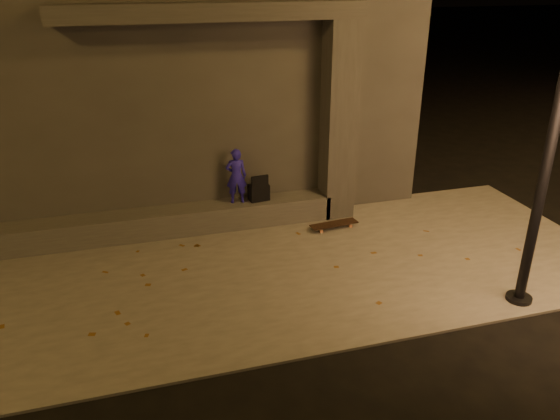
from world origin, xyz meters
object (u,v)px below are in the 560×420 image
object	(u,v)px
column	(339,122)
skateboarder	(236,176)
backpack	(259,191)
skateboard	(334,224)

from	to	relation	value
column	skateboarder	distance (m)	2.10
skateboarder	backpack	world-z (taller)	skateboarder
backpack	column	bearing A→B (deg)	-7.63
column	skateboard	bearing A→B (deg)	-112.35
column	skateboarder	xyz separation A→B (m)	(-1.92, 0.00, -0.84)
skateboarder	skateboard	size ratio (longest dim) A/B	1.11
skateboarder	backpack	bearing A→B (deg)	-172.18
column	backpack	distance (m)	1.92
backpack	skateboard	size ratio (longest dim) A/B	0.55
backpack	skateboard	distance (m)	1.51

